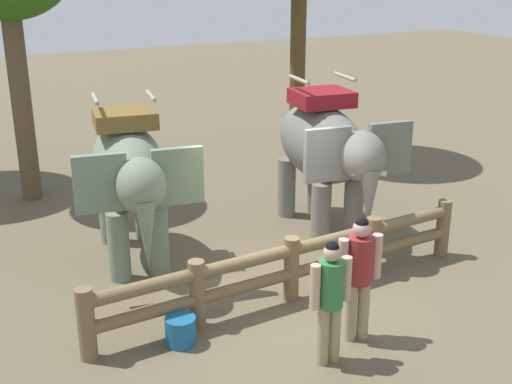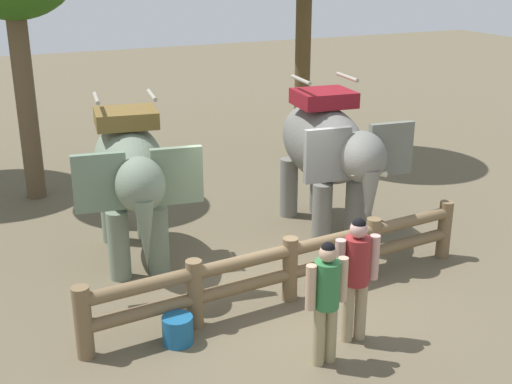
% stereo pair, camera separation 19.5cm
% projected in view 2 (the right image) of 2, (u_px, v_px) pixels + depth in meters
% --- Properties ---
extents(ground_plane, '(60.00, 60.00, 0.00)m').
position_uv_depth(ground_plane, '(287.00, 297.00, 10.55)').
color(ground_plane, brown).
extents(log_fence, '(6.70, 0.70, 1.05)m').
position_uv_depth(log_fence, '(290.00, 265.00, 10.27)').
color(log_fence, brown).
rests_on(log_fence, ground).
extents(elephant_near_left, '(1.99, 3.49, 2.94)m').
position_uv_depth(elephant_near_left, '(131.00, 172.00, 11.24)').
color(elephant_near_left, slate).
rests_on(elephant_near_left, ground).
extents(elephant_center, '(2.00, 3.55, 3.02)m').
position_uv_depth(elephant_center, '(327.00, 149.00, 12.46)').
color(elephant_center, slate).
rests_on(elephant_center, ground).
extents(tourist_woman_in_black, '(0.65, 0.40, 1.84)m').
position_uv_depth(tourist_woman_in_black, '(356.00, 271.00, 9.04)').
color(tourist_woman_in_black, tan).
rests_on(tourist_woman_in_black, ground).
extents(tourist_man_in_blue, '(0.62, 0.35, 1.75)m').
position_uv_depth(tourist_man_in_blue, '(326.00, 295.00, 8.53)').
color(tourist_man_in_blue, '#988B63').
rests_on(tourist_man_in_blue, ground).
extents(feed_bucket, '(0.43, 0.43, 0.41)m').
position_uv_depth(feed_bucket, '(178.00, 330.00, 9.24)').
color(feed_bucket, '#19598C').
rests_on(feed_bucket, ground).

